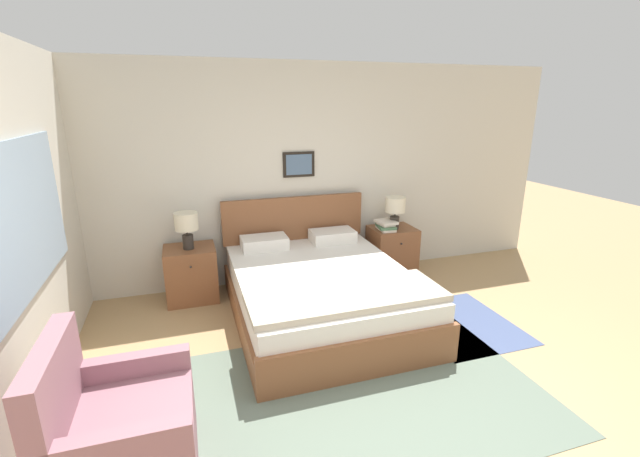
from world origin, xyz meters
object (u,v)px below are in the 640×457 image
object	(u,v)px
nightstand_near_window	(191,274)
nightstand_by_door	(392,251)
table_lamp_by_door	(395,207)
bed	(321,292)
armchair	(119,434)
table_lamp_near_window	(186,224)

from	to	relation	value
nightstand_near_window	nightstand_by_door	bearing A→B (deg)	0.00
table_lamp_by_door	nightstand_by_door	bearing A→B (deg)	95.87
nightstand_by_door	bed	bearing A→B (deg)	-145.43
table_lamp_by_door	bed	bearing A→B (deg)	-146.34
armchair	nightstand_near_window	size ratio (longest dim) A/B	1.52
table_lamp_near_window	table_lamp_by_door	bearing A→B (deg)	0.00
table_lamp_near_window	nightstand_near_window	bearing A→B (deg)	84.18
bed	nightstand_near_window	size ratio (longest dim) A/B	3.60
nightstand_by_door	table_lamp_by_door	bearing A→B (deg)	-84.13
nightstand_near_window	nightstand_by_door	world-z (taller)	same
nightstand_near_window	table_lamp_by_door	distance (m)	2.56
armchair	table_lamp_by_door	bearing A→B (deg)	128.66
bed	armchair	size ratio (longest dim) A/B	2.36
armchair	table_lamp_near_window	xyz separation A→B (m)	(0.48, 2.34, 0.58)
nightstand_near_window	table_lamp_by_door	size ratio (longest dim) A/B	1.51
nightstand_by_door	table_lamp_near_window	world-z (taller)	table_lamp_near_window
bed	armchair	distance (m)	2.29
armchair	bed	bearing A→B (deg)	131.65
armchair	table_lamp_near_window	world-z (taller)	table_lamp_near_window
armchair	nightstand_near_window	xyz separation A→B (m)	(0.48, 2.37, -0.00)
table_lamp_by_door	armchair	bearing A→B (deg)	-141.76
armchair	table_lamp_near_window	distance (m)	2.45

